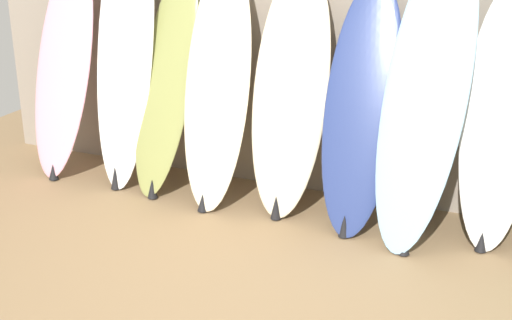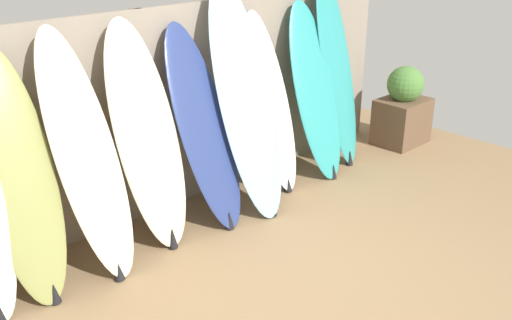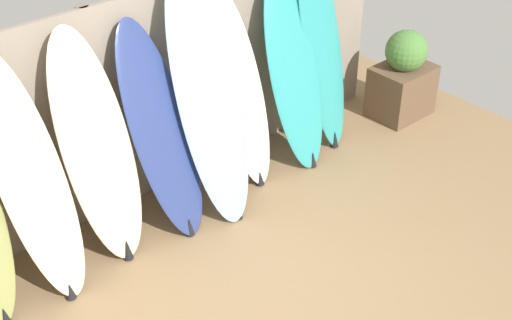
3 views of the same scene
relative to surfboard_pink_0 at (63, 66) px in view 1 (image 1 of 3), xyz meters
name	(u,v)px [view 1 (image 1 of 3)]	position (x,y,z in m)	size (l,w,h in m)	color
fence_back	(341,81)	(2.21, 0.41, 0.00)	(6.08, 0.11, 1.80)	gray
surfboard_pink_0	(63,66)	(0.00, 0.00, 0.00)	(0.64, 0.68, 1.81)	pink
surfboard_white_1	(125,48)	(0.58, 0.03, 0.19)	(0.53, 0.65, 2.21)	white
surfboard_olive_2	(166,83)	(0.94, 0.01, -0.05)	(0.56, 0.73, 1.72)	olive
surfboard_cream_3	(217,85)	(1.41, -0.05, 0.00)	(0.57, 0.73, 1.81)	beige
surfboard_cream_4	(290,92)	(1.95, 0.01, -0.01)	(0.58, 0.63, 1.79)	beige
surfboard_navy_5	(361,109)	(2.49, -0.03, -0.07)	(0.55, 0.75, 1.69)	navy
surfboard_skyblue_6	(426,95)	(2.92, -0.08, 0.10)	(0.64, 0.86, 2.01)	#8CB7D6
surfboard_white_7	(499,121)	(3.37, 0.06, -0.06)	(0.52, 0.61, 1.69)	white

